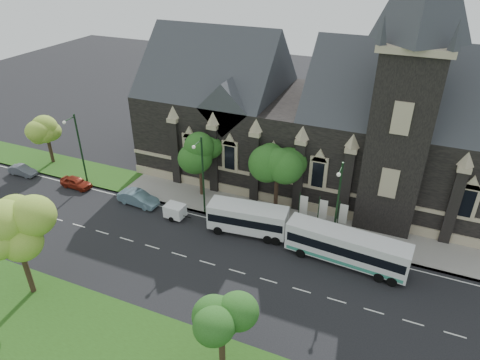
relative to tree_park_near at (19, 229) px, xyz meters
The scene contains 20 objects.
ground 16.02m from the tree_park_near, 36.69° to the left, with size 160.00×160.00×0.00m, color black.
sidewalk 22.64m from the tree_park_near, 57.21° to the left, with size 80.00×5.00×0.15m, color gray.
museum 32.36m from the tree_park_near, 58.50° to the left, with size 40.00×17.70×29.90m.
tree_park_near is the anchor object (origin of this frame).
tree_park_east 18.04m from the tree_park_near, ahead, with size 3.40×3.40×6.28m.
tree_walk_right 24.58m from the tree_park_near, 52.44° to the left, with size 4.08×4.08×7.80m.
tree_walk_left 20.38m from the tree_park_near, 72.95° to the left, with size 3.91×3.91×7.64m.
tree_walk_far 24.90m from the tree_park_near, 130.28° to the left, with size 3.40×3.40×6.28m.
street_lamp_near 26.97m from the tree_park_near, 36.08° to the left, with size 0.36×1.88×9.00m.
street_lamp_mid 17.71m from the tree_park_near, 63.90° to the left, with size 0.36×1.88×9.00m.
street_lamp_far 17.92m from the tree_park_near, 117.42° to the left, with size 0.36×1.88×9.00m.
banner_flag_left 25.65m from the tree_park_near, 44.54° to the left, with size 0.90×0.10×4.00m.
banner_flag_center 27.10m from the tree_park_near, 41.54° to the left, with size 0.90×0.10×4.00m.
banner_flag_right 28.61m from the tree_park_near, 38.86° to the left, with size 0.90×0.10×4.00m.
tour_coach 27.57m from the tree_park_near, 30.54° to the left, with size 11.22×3.28×3.23m.
shuttle_bus 20.41m from the tree_park_near, 47.56° to the left, with size 8.14×3.52×3.05m.
box_trailer 15.93m from the tree_park_near, 69.05° to the left, with size 3.02×1.78×1.60m.
sedan 15.72m from the tree_park_near, 89.40° to the left, with size 1.68×4.83×1.59m, color #7293A4.
car_far_red 18.27m from the tree_park_near, 120.78° to the left, with size 1.60×3.97×1.35m, color maroon.
car_far_grey 23.41m from the tree_park_near, 139.55° to the left, with size 1.32×3.78×1.25m, color #535861.
Camera 1 is at (14.76, -26.99, 26.29)m, focal length 32.12 mm.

